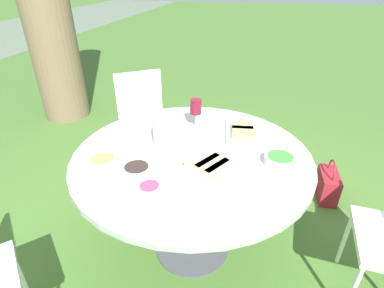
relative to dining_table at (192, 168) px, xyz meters
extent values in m
plane|color=#446B2B|center=(0.00, 0.00, -0.67)|extent=(40.00, 40.00, 0.00)
cylinder|color=#4C4C51|center=(0.00, 0.00, -0.67)|extent=(0.51, 0.51, 0.02)
cylinder|color=#4C4C51|center=(0.00, 0.00, -0.29)|extent=(0.11, 0.11, 0.73)
cylinder|color=#9EA399|center=(0.00, 0.00, 0.09)|extent=(1.37, 1.37, 0.03)
cylinder|color=white|center=(0.08, -0.98, -0.46)|extent=(0.03, 0.03, 0.43)
cube|color=white|center=(0.96, 0.65, -0.22)|extent=(0.59, 0.60, 0.04)
cube|color=white|center=(1.12, 0.76, 0.00)|extent=(0.27, 0.38, 0.42)
cylinder|color=white|center=(0.70, 0.70, -0.46)|extent=(0.03, 0.03, 0.43)
cylinder|color=white|center=(0.91, 0.38, -0.46)|extent=(0.03, 0.03, 0.43)
cylinder|color=white|center=(1.00, 0.91, -0.46)|extent=(0.03, 0.03, 0.43)
cylinder|color=white|center=(1.22, 0.59, -0.46)|extent=(0.03, 0.03, 0.43)
cylinder|color=white|center=(-0.59, 0.85, -0.46)|extent=(0.03, 0.03, 0.43)
cylinder|color=silver|center=(0.06, 0.19, 0.19)|extent=(0.11, 0.11, 0.18)
cone|color=silver|center=(0.11, 0.19, 0.27)|extent=(0.03, 0.03, 0.02)
cylinder|color=silver|center=(0.33, 0.05, 0.11)|extent=(0.06, 0.06, 0.01)
cylinder|color=silver|center=(0.33, 0.05, 0.16)|extent=(0.01, 0.01, 0.09)
cylinder|color=maroon|center=(0.33, 0.05, 0.25)|extent=(0.07, 0.07, 0.09)
cube|color=white|center=(-0.19, -0.14, 0.11)|extent=(0.37, 0.38, 0.02)
cube|color=#E0C184|center=(-0.15, -0.09, 0.15)|extent=(0.19, 0.17, 0.06)
cube|color=#E0C184|center=(-0.19, -0.14, 0.15)|extent=(0.19, 0.17, 0.06)
cube|color=#E0C184|center=(-0.22, -0.20, 0.15)|extent=(0.19, 0.17, 0.06)
cube|color=white|center=(0.30, -0.27, 0.11)|extent=(0.36, 0.24, 0.02)
cube|color=tan|center=(0.23, -0.27, 0.15)|extent=(0.13, 0.15, 0.04)
cube|color=tan|center=(0.30, -0.27, 0.15)|extent=(0.13, 0.15, 0.04)
cylinder|color=beige|center=(-0.22, 0.45, 0.12)|extent=(0.15, 0.15, 0.04)
cylinder|color=#E0C147|center=(-0.22, 0.45, 0.14)|extent=(0.13, 0.13, 0.02)
cylinder|color=silver|center=(-0.02, -0.49, 0.13)|extent=(0.17, 0.17, 0.05)
cylinder|color=#387533|center=(-0.02, -0.49, 0.14)|extent=(0.14, 0.14, 0.02)
cylinder|color=white|center=(-0.25, 0.24, 0.12)|extent=(0.15, 0.15, 0.04)
cylinder|color=#2D231E|center=(-0.25, 0.24, 0.13)|extent=(0.13, 0.13, 0.02)
cylinder|color=silver|center=(-0.39, 0.12, 0.12)|extent=(0.11, 0.11, 0.04)
cylinder|color=#D6385B|center=(-0.39, 0.12, 0.14)|extent=(0.09, 0.09, 0.02)
cylinder|color=silver|center=(0.26, 0.19, 0.14)|extent=(0.07, 0.07, 0.08)
cube|color=maroon|center=(0.77, -1.01, -0.55)|extent=(0.30, 0.14, 0.24)
torus|color=maroon|center=(0.77, -1.01, -0.40)|extent=(0.19, 0.01, 0.19)
camera|label=1|loc=(-1.44, -0.30, 1.01)|focal=28.00mm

